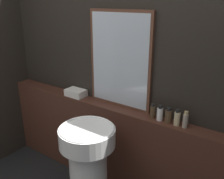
{
  "coord_description": "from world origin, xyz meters",
  "views": [
    {
      "loc": [
        1.15,
        -0.32,
        1.83
      ],
      "look_at": [
        -0.03,
        1.35,
        1.09
      ],
      "focal_mm": 40.0,
      "sensor_mm": 36.0,
      "label": 1
    }
  ],
  "objects_px": {
    "conditioner_bottle": "(160,113)",
    "lotion_bottle": "(168,116)",
    "towel_stack": "(76,93)",
    "body_wash_bottle": "(177,118)",
    "pedestal_sink": "(88,166)",
    "shampoo_bottle": "(152,111)",
    "hand_soap_bottle": "(185,120)",
    "mirror": "(120,60)"
  },
  "relations": [
    {
      "from": "shampoo_bottle",
      "to": "hand_soap_bottle",
      "type": "xyz_separation_m",
      "value": [
        0.28,
        0.0,
        0.0
      ]
    },
    {
      "from": "mirror",
      "to": "conditioner_bottle",
      "type": "distance_m",
      "value": 0.58
    },
    {
      "from": "pedestal_sink",
      "to": "body_wash_bottle",
      "type": "relative_size",
      "value": 6.37
    },
    {
      "from": "conditioner_bottle",
      "to": "lotion_bottle",
      "type": "relative_size",
      "value": 1.0
    },
    {
      "from": "pedestal_sink",
      "to": "body_wash_bottle",
      "type": "distance_m",
      "value": 0.84
    },
    {
      "from": "lotion_bottle",
      "to": "body_wash_bottle",
      "type": "xyz_separation_m",
      "value": [
        0.07,
        0.0,
        0.0
      ]
    },
    {
      "from": "mirror",
      "to": "body_wash_bottle",
      "type": "height_order",
      "value": "mirror"
    },
    {
      "from": "pedestal_sink",
      "to": "towel_stack",
      "type": "height_order",
      "value": "towel_stack"
    },
    {
      "from": "mirror",
      "to": "body_wash_bottle",
      "type": "relative_size",
      "value": 6.37
    },
    {
      "from": "towel_stack",
      "to": "body_wash_bottle",
      "type": "bearing_deg",
      "value": 0.0
    },
    {
      "from": "shampoo_bottle",
      "to": "hand_soap_bottle",
      "type": "height_order",
      "value": "hand_soap_bottle"
    },
    {
      "from": "shampoo_bottle",
      "to": "hand_soap_bottle",
      "type": "relative_size",
      "value": 0.95
    },
    {
      "from": "conditioner_bottle",
      "to": "hand_soap_bottle",
      "type": "height_order",
      "value": "hand_soap_bottle"
    },
    {
      "from": "mirror",
      "to": "conditioner_bottle",
      "type": "bearing_deg",
      "value": -7.75
    },
    {
      "from": "mirror",
      "to": "shampoo_bottle",
      "type": "xyz_separation_m",
      "value": [
        0.38,
        -0.06,
        -0.37
      ]
    },
    {
      "from": "pedestal_sink",
      "to": "body_wash_bottle",
      "type": "bearing_deg",
      "value": 36.67
    },
    {
      "from": "body_wash_bottle",
      "to": "hand_soap_bottle",
      "type": "bearing_deg",
      "value": 0.0
    },
    {
      "from": "lotion_bottle",
      "to": "body_wash_bottle",
      "type": "height_order",
      "value": "body_wash_bottle"
    },
    {
      "from": "body_wash_bottle",
      "to": "hand_soap_bottle",
      "type": "distance_m",
      "value": 0.07
    },
    {
      "from": "pedestal_sink",
      "to": "hand_soap_bottle",
      "type": "bearing_deg",
      "value": 33.69
    },
    {
      "from": "pedestal_sink",
      "to": "hand_soap_bottle",
      "type": "distance_m",
      "value": 0.89
    },
    {
      "from": "towel_stack",
      "to": "pedestal_sink",
      "type": "bearing_deg",
      "value": -39.76
    },
    {
      "from": "conditioner_bottle",
      "to": "body_wash_bottle",
      "type": "distance_m",
      "value": 0.15
    },
    {
      "from": "lotion_bottle",
      "to": "hand_soap_bottle",
      "type": "bearing_deg",
      "value": 0.0
    },
    {
      "from": "towel_stack",
      "to": "body_wash_bottle",
      "type": "distance_m",
      "value": 1.09
    },
    {
      "from": "pedestal_sink",
      "to": "shampoo_bottle",
      "type": "xyz_separation_m",
      "value": [
        0.36,
        0.43,
        0.44
      ]
    },
    {
      "from": "towel_stack",
      "to": "lotion_bottle",
      "type": "bearing_deg",
      "value": -0.0
    },
    {
      "from": "lotion_bottle",
      "to": "mirror",
      "type": "bearing_deg",
      "value": 173.35
    },
    {
      "from": "towel_stack",
      "to": "hand_soap_bottle",
      "type": "relative_size",
      "value": 1.51
    },
    {
      "from": "lotion_bottle",
      "to": "body_wash_bottle",
      "type": "bearing_deg",
      "value": 0.0
    },
    {
      "from": "conditioner_bottle",
      "to": "shampoo_bottle",
      "type": "bearing_deg",
      "value": 180.0
    },
    {
      "from": "conditioner_bottle",
      "to": "lotion_bottle",
      "type": "height_order",
      "value": "same"
    },
    {
      "from": "shampoo_bottle",
      "to": "pedestal_sink",
      "type": "bearing_deg",
      "value": -130.03
    },
    {
      "from": "mirror",
      "to": "lotion_bottle",
      "type": "xyz_separation_m",
      "value": [
        0.52,
        -0.06,
        -0.37
      ]
    },
    {
      "from": "shampoo_bottle",
      "to": "towel_stack",
      "type": "bearing_deg",
      "value": 180.0
    },
    {
      "from": "mirror",
      "to": "lotion_bottle",
      "type": "distance_m",
      "value": 0.64
    },
    {
      "from": "conditioner_bottle",
      "to": "mirror",
      "type": "bearing_deg",
      "value": 172.25
    },
    {
      "from": "mirror",
      "to": "towel_stack",
      "type": "height_order",
      "value": "mirror"
    },
    {
      "from": "shampoo_bottle",
      "to": "conditioner_bottle",
      "type": "distance_m",
      "value": 0.07
    },
    {
      "from": "mirror",
      "to": "hand_soap_bottle",
      "type": "relative_size",
      "value": 6.33
    },
    {
      "from": "towel_stack",
      "to": "body_wash_bottle",
      "type": "relative_size",
      "value": 1.51
    },
    {
      "from": "hand_soap_bottle",
      "to": "towel_stack",
      "type": "bearing_deg",
      "value": -180.0
    }
  ]
}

